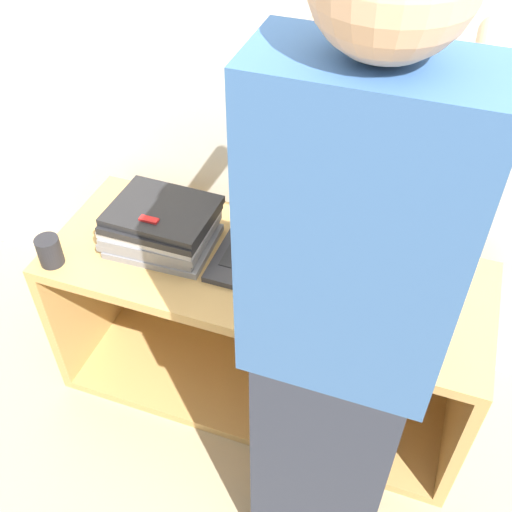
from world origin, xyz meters
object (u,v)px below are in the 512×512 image
Objects in this scene: laptop_open at (271,243)px; mug at (50,251)px; person at (339,343)px; laptop_stack_right at (379,278)px; laptop_stack_left at (161,226)px.

laptop_open is 0.70m from mug.
person is 18.36× the size of mug.
laptop_stack_right is at bearing 11.57° from mug.
laptop_stack_left is 0.71m from laptop_stack_right.
laptop_open is 0.21× the size of person.
person reaches higher than laptop_stack_left.
laptop_stack_left is at bearing 145.82° from person.
laptop_stack_right is 1.02m from mug.
person is at bearing -34.18° from laptop_stack_left.
person is at bearing -93.63° from laptop_stack_right.
laptop_stack_left is 3.58× the size of mug.
mug is (-0.29, -0.20, -0.02)m from laptop_stack_left.
laptop_stack_left and laptop_stack_right have the same top height.
person reaches higher than laptop_stack_right.
laptop_stack_right is (0.71, -0.00, 0.00)m from laptop_stack_left.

